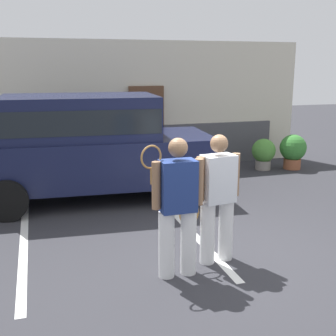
{
  "coord_description": "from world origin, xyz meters",
  "views": [
    {
      "loc": [
        -2.35,
        -5.05,
        2.61
      ],
      "look_at": [
        -0.43,
        1.2,
        1.05
      ],
      "focal_mm": 46.26,
      "sensor_mm": 36.0,
      "label": 1
    }
  ],
  "objects_px": {
    "tennis_player_man": "(177,206)",
    "tennis_player_woman": "(217,198)",
    "parked_suv": "(88,142)",
    "potted_plant_by_porch": "(264,153)",
    "potted_plant_secondary": "(293,150)"
  },
  "relations": [
    {
      "from": "tennis_player_man",
      "to": "tennis_player_woman",
      "type": "height_order",
      "value": "tennis_player_man"
    },
    {
      "from": "parked_suv",
      "to": "potted_plant_secondary",
      "type": "bearing_deg",
      "value": 15.45
    },
    {
      "from": "potted_plant_by_porch",
      "to": "potted_plant_secondary",
      "type": "distance_m",
      "value": 0.77
    },
    {
      "from": "parked_suv",
      "to": "potted_plant_by_porch",
      "type": "height_order",
      "value": "parked_suv"
    },
    {
      "from": "tennis_player_man",
      "to": "potted_plant_secondary",
      "type": "height_order",
      "value": "tennis_player_man"
    },
    {
      "from": "parked_suv",
      "to": "tennis_player_woman",
      "type": "height_order",
      "value": "parked_suv"
    },
    {
      "from": "potted_plant_secondary",
      "to": "tennis_player_man",
      "type": "bearing_deg",
      "value": -135.08
    },
    {
      "from": "tennis_player_man",
      "to": "tennis_player_woman",
      "type": "relative_size",
      "value": 1.01
    },
    {
      "from": "tennis_player_man",
      "to": "potted_plant_by_porch",
      "type": "distance_m",
      "value": 6.19
    },
    {
      "from": "tennis_player_man",
      "to": "potted_plant_secondary",
      "type": "bearing_deg",
      "value": -135.64
    },
    {
      "from": "potted_plant_by_porch",
      "to": "parked_suv",
      "type": "bearing_deg",
      "value": -165.16
    },
    {
      "from": "parked_suv",
      "to": "potted_plant_by_porch",
      "type": "xyz_separation_m",
      "value": [
        4.54,
        1.2,
        -0.71
      ]
    },
    {
      "from": "parked_suv",
      "to": "potted_plant_secondary",
      "type": "xyz_separation_m",
      "value": [
        5.3,
        1.05,
        -0.65
      ]
    },
    {
      "from": "tennis_player_woman",
      "to": "potted_plant_secondary",
      "type": "bearing_deg",
      "value": -140.47
    },
    {
      "from": "parked_suv",
      "to": "tennis_player_woman",
      "type": "bearing_deg",
      "value": -64.91
    }
  ]
}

